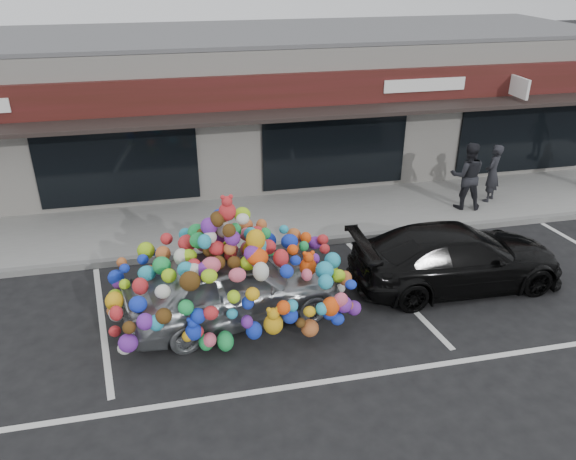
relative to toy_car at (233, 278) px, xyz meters
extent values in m
plane|color=black|center=(0.64, 0.10, -0.89)|extent=(90.00, 90.00, 0.00)
cube|color=silver|center=(0.64, 8.60, 1.21)|extent=(24.00, 6.00, 4.20)
cube|color=#59595B|center=(0.64, 8.60, 3.36)|extent=(24.00, 6.00, 0.12)
cube|color=#37160F|center=(0.64, 5.52, 2.26)|extent=(24.00, 0.18, 0.90)
cube|color=black|center=(0.64, 5.00, 1.76)|extent=(24.00, 1.20, 0.10)
cube|color=white|center=(8.84, 5.05, 2.16)|extent=(0.08, 0.95, 0.55)
cube|color=white|center=(6.14, 5.40, 2.26)|extent=(2.40, 0.04, 0.35)
cube|color=black|center=(-2.36, 5.57, 0.56)|extent=(4.20, 0.12, 2.30)
cube|color=black|center=(3.64, 5.57, 0.56)|extent=(4.20, 0.12, 2.30)
cube|color=black|center=(9.64, 5.57, 0.56)|extent=(4.20, 0.12, 2.30)
cube|color=gray|center=(0.64, 4.10, -0.81)|extent=(26.00, 3.00, 0.15)
cube|color=slate|center=(0.64, 2.60, -0.81)|extent=(26.00, 0.18, 0.16)
cube|color=silver|center=(-2.56, 0.30, -0.88)|extent=(0.73, 4.37, 0.01)
cube|color=silver|center=(3.44, 0.30, -0.88)|extent=(0.73, 4.37, 0.01)
cube|color=silver|center=(2.64, -2.20, -0.88)|extent=(14.00, 0.12, 0.01)
imported|color=#989CA2|center=(0.00, 0.00, -0.17)|extent=(2.40, 4.43, 1.43)
ellipsoid|color=#FF274D|center=(0.00, 0.00, 1.08)|extent=(1.56, 1.96, 1.07)
sphere|color=orange|center=(1.47, -0.15, 0.15)|extent=(0.34, 0.34, 0.34)
sphere|color=blue|center=(0.60, -0.92, -0.34)|extent=(0.36, 0.36, 0.36)
sphere|color=green|center=(-0.80, 0.91, -0.29)|extent=(0.30, 0.30, 0.30)
sphere|color=pink|center=(0.00, 0.00, 1.56)|extent=(0.32, 0.32, 0.32)
sphere|color=orange|center=(-1.26, 0.10, 0.16)|extent=(0.30, 0.30, 0.30)
imported|color=black|center=(4.81, 0.22, -0.22)|extent=(1.88, 4.60, 1.33)
imported|color=black|center=(7.73, 3.90, 0.08)|extent=(0.71, 0.68, 1.64)
imported|color=black|center=(6.79, 3.61, 0.19)|extent=(1.06, 0.93, 1.85)
camera|label=1|loc=(-0.90, -9.21, 5.63)|focal=35.00mm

